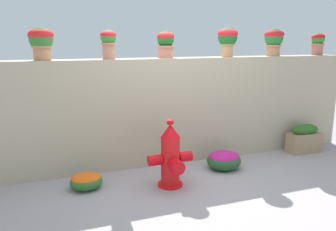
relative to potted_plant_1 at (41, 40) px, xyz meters
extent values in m
plane|color=#9A9195|center=(1.75, -0.93, -1.82)|extent=(24.00, 24.00, 0.00)
cube|color=tan|center=(1.75, 0.03, -1.04)|extent=(6.11, 0.39, 1.57)
cylinder|color=#B3794F|center=(0.00, 0.00, -0.16)|extent=(0.22, 0.22, 0.18)
cylinder|color=#B3794F|center=(0.00, 0.00, -0.08)|extent=(0.25, 0.25, 0.03)
sphere|color=#326F2D|center=(0.00, 0.00, 0.02)|extent=(0.30, 0.30, 0.30)
ellipsoid|color=red|center=(0.00, 0.00, 0.07)|extent=(0.32, 0.32, 0.17)
cylinder|color=#AE725A|center=(0.86, 0.00, -0.14)|extent=(0.17, 0.17, 0.22)
cylinder|color=#AE725A|center=(0.86, 0.00, -0.05)|extent=(0.20, 0.20, 0.03)
sphere|color=#327D2A|center=(0.86, 0.00, 0.04)|extent=(0.21, 0.21, 0.21)
ellipsoid|color=red|center=(0.86, 0.00, 0.07)|extent=(0.22, 0.22, 0.11)
cylinder|color=#BE745B|center=(1.70, 0.05, -0.16)|extent=(0.22, 0.22, 0.18)
cylinder|color=#BE745B|center=(1.70, 0.05, -0.09)|extent=(0.26, 0.26, 0.03)
sphere|color=#1D631F|center=(1.70, 0.05, 0.01)|extent=(0.24, 0.24, 0.24)
ellipsoid|color=red|center=(1.70, 0.05, 0.06)|extent=(0.25, 0.25, 0.13)
cylinder|color=tan|center=(2.70, 0.02, -0.15)|extent=(0.18, 0.18, 0.20)
cylinder|color=tan|center=(2.70, 0.02, -0.07)|extent=(0.21, 0.21, 0.03)
sphere|color=#1F5E25|center=(2.70, 0.02, 0.04)|extent=(0.30, 0.30, 0.30)
ellipsoid|color=red|center=(2.70, 0.02, 0.10)|extent=(0.31, 0.31, 0.16)
cylinder|color=#B17752|center=(3.54, 0.00, -0.16)|extent=(0.21, 0.21, 0.18)
cylinder|color=#B17752|center=(3.54, 0.00, -0.09)|extent=(0.25, 0.25, 0.03)
sphere|color=#287131|center=(3.54, 0.00, 0.04)|extent=(0.30, 0.30, 0.30)
ellipsoid|color=red|center=(3.54, 0.00, 0.09)|extent=(0.31, 0.31, 0.16)
cylinder|color=#B4685F|center=(4.50, 0.07, -0.15)|extent=(0.19, 0.19, 0.20)
cylinder|color=#B4685F|center=(4.50, 0.07, -0.07)|extent=(0.22, 0.22, 0.03)
sphere|color=#327E29|center=(4.50, 0.07, 0.02)|extent=(0.21, 0.21, 0.21)
ellipsoid|color=red|center=(4.50, 0.07, 0.05)|extent=(0.23, 0.23, 0.12)
cylinder|color=red|center=(1.42, -0.88, -1.80)|extent=(0.32, 0.32, 0.03)
cylinder|color=red|center=(1.42, -0.88, -1.50)|extent=(0.24, 0.24, 0.64)
cone|color=red|center=(1.42, -0.88, -1.10)|extent=(0.25, 0.25, 0.17)
cylinder|color=red|center=(1.42, -0.88, -0.99)|extent=(0.08, 0.08, 0.05)
cylinder|color=red|center=(1.22, -0.88, -1.45)|extent=(0.17, 0.13, 0.13)
cylinder|color=red|center=(1.62, -0.88, -1.45)|extent=(0.17, 0.13, 0.13)
cylinder|color=red|center=(1.42, -1.10, -1.48)|extent=(0.16, 0.19, 0.16)
ellipsoid|color=#27542B|center=(2.35, -0.60, -1.70)|extent=(0.50, 0.45, 0.27)
ellipsoid|color=#B51C7B|center=(2.35, -0.60, -1.64)|extent=(0.45, 0.40, 0.15)
ellipsoid|color=#2C652A|center=(0.40, -0.62, -1.73)|extent=(0.41, 0.36, 0.21)
ellipsoid|color=#ED5B15|center=(0.40, -0.62, -1.68)|extent=(0.36, 0.32, 0.12)
cube|color=#9A7F5D|center=(3.98, -0.39, -1.66)|extent=(0.57, 0.24, 0.32)
ellipsoid|color=#2B5C1E|center=(3.98, -0.39, -1.44)|extent=(0.49, 0.21, 0.18)
camera|label=1|loc=(-0.02, -4.72, 0.00)|focal=36.60mm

